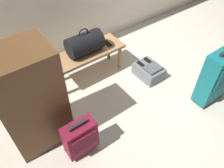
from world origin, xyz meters
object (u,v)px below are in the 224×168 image
duffel_bag_black (85,43)px  cell_phone (108,44)px  bench (87,56)px  suitcase_small_burgundy (81,138)px  side_cabinet (31,101)px  backpack_grey (149,71)px  suitcase_upright_teal (216,77)px

duffel_bag_black → cell_phone: 0.35m
bench → suitcase_small_burgundy: suitcase_small_burgundy is taller
cell_phone → side_cabinet: 1.32m
duffel_bag_black → cell_phone: (0.33, -0.02, -0.13)m
bench → suitcase_small_burgundy: 1.14m
duffel_bag_black → suitcase_small_burgundy: size_ratio=0.96×
bench → duffel_bag_black: bearing=180.0°
duffel_bag_black → backpack_grey: bearing=-37.6°
cell_phone → duffel_bag_black: bearing=176.3°
cell_phone → suitcase_small_burgundy: bearing=-137.0°
bench → suitcase_small_burgundy: bearing=-125.2°
suitcase_upright_teal → backpack_grey: size_ratio=1.98×
bench → cell_phone: (0.32, -0.02, 0.07)m
suitcase_small_burgundy → cell_phone: bearing=43.0°
suitcase_upright_teal → side_cabinet: 1.99m
cell_phone → bench: bearing=176.1°
duffel_bag_black → suitcase_small_burgundy: bearing=-124.8°
duffel_bag_black → backpack_grey: (0.66, -0.51, -0.44)m
suitcase_upright_teal → side_cabinet: bearing=158.0°
cell_phone → backpack_grey: cell_phone is taller
backpack_grey → side_cabinet: (-1.55, 0.00, 0.46)m
cell_phone → suitcase_small_burgundy: (-0.98, -0.91, -0.16)m
bench → cell_phone: size_ratio=6.94×
bench → duffel_bag_black: duffel_bag_black is taller
suitcase_small_burgundy → backpack_grey: bearing=17.9°
bench → side_cabinet: side_cabinet is taller
suitcase_upright_teal → duffel_bag_black: bearing=127.4°
suitcase_upright_teal → side_cabinet: side_cabinet is taller
bench → suitcase_small_burgundy: (-0.66, -0.93, -0.10)m
duffel_bag_black → suitcase_upright_teal: bearing=-52.6°
suitcase_small_burgundy → suitcase_upright_teal: bearing=-11.3°
backpack_grey → suitcase_small_burgundy: bearing=-162.1°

